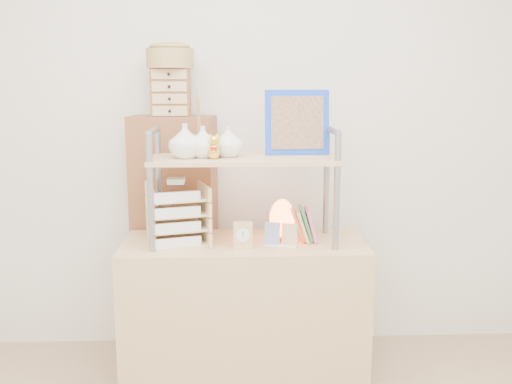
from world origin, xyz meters
TOP-DOWN VIEW (x-y plane):
  - room_shell at (0.00, 0.39)m, footprint 3.42×3.41m
  - desk at (0.00, 1.20)m, footprint 1.20×0.50m
  - cabinet at (-0.38, 1.57)m, footprint 0.48×0.30m
  - hutch at (-0.05, 1.21)m, footprint 0.90×0.34m
  - letter_tray at (-0.33, 1.19)m, footprint 0.32×0.31m
  - salt_lamp at (0.19, 1.23)m, footprint 0.14×0.13m
  - desk_clock at (-0.01, 1.09)m, footprint 0.09×0.04m
  - postcard_stand at (0.18, 1.12)m, footprint 0.17×0.09m
  - drawer_chest at (-0.38, 1.55)m, footprint 0.20×0.16m
  - woven_basket at (-0.38, 1.55)m, footprint 0.25×0.25m

SIDE VIEW (x-z plane):
  - desk at x=0.00m, z-range 0.00..0.75m
  - cabinet at x=-0.38m, z-range 0.00..1.35m
  - postcard_stand at x=0.18m, z-range 0.73..0.84m
  - desk_clock at x=-0.01m, z-range 0.75..0.88m
  - salt_lamp at x=0.19m, z-range 0.75..0.96m
  - letter_tray at x=-0.33m, z-range 0.72..1.04m
  - hutch at x=-0.05m, z-range 0.82..1.56m
  - drawer_chest at x=-0.38m, z-range 1.35..1.60m
  - woven_basket at x=-0.38m, z-range 1.60..1.70m
  - room_shell at x=0.00m, z-range 0.39..3.00m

